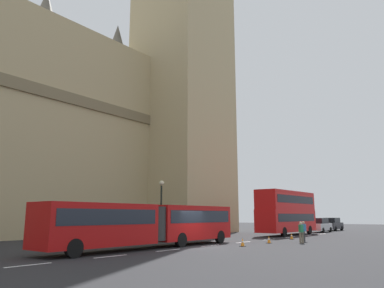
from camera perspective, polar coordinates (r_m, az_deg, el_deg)
ground_plane at (r=27.07m, az=1.30°, el=-15.60°), size 160.00×160.00×0.00m
lane_centre_marking at (r=31.88m, az=7.93°, el=-14.79°), size 39.00×0.16×0.01m
articulated_bus at (r=25.99m, az=-6.53°, el=-11.87°), size 16.32×2.54×2.90m
double_decker_bus at (r=44.27m, az=14.44°, el=-9.95°), size 10.81×2.54×4.90m
sedan_lead at (r=52.95m, az=19.15°, el=-11.76°), size 4.40×1.86×1.85m
sedan_trailing at (r=59.19m, az=20.88°, el=-11.50°), size 4.40×1.86×1.85m
traffic_cone_west at (r=27.65m, az=7.81°, el=-14.82°), size 0.36×0.36×0.58m
traffic_cone_middle at (r=31.08m, az=11.80°, el=-14.26°), size 0.36×0.36×0.58m
traffic_cone_east at (r=36.56m, az=15.13°, el=-13.59°), size 0.36×0.36×0.58m
street_lamp at (r=33.32m, az=-4.79°, el=-9.44°), size 0.44×0.44×5.27m
pedestrian_near_cones at (r=31.63m, az=16.50°, el=-12.84°), size 0.44×0.46×1.69m
pedestrian_by_kerb at (r=33.63m, az=16.87°, el=-12.68°), size 0.35×0.45×1.69m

